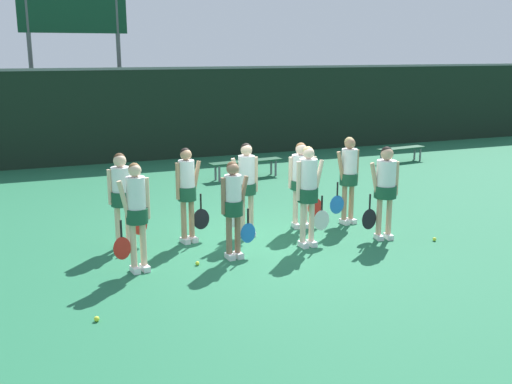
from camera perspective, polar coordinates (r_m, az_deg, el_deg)
name	(u,v)px	position (r m, az deg, el deg)	size (l,w,h in m)	color
ground_plane	(256,243)	(10.89, -0.03, -4.88)	(140.00, 140.00, 0.00)	#216642
fence_windscreen	(147,114)	(19.12, -10.30, 7.30)	(60.00, 0.08, 2.91)	black
scoreboard	(74,27)	(20.71, -16.96, 14.78)	(3.37, 0.15, 5.33)	#515156
bench_courtside	(246,163)	(16.33, -0.95, 2.78)	(2.12, 0.57, 0.48)	#19472D
bench_far	(401,150)	(19.26, 13.66, 3.93)	(1.72, 0.57, 0.45)	#19472D
player_0	(136,209)	(9.43, -11.34, -1.60)	(0.61, 0.34, 1.74)	beige
player_1	(233,202)	(9.87, -2.17, -1.01)	(0.61, 0.33, 1.65)	#8C664C
player_2	(308,188)	(10.49, 5.00, 0.36)	(0.66, 0.36, 1.80)	beige
player_3	(385,184)	(11.13, 12.21, 0.72)	(0.69, 0.41, 1.73)	tan
player_4	(122,192)	(10.66, -12.67, -0.01)	(0.65, 0.38, 1.69)	beige
player_5	(187,188)	(10.76, -6.56, 0.38)	(0.63, 0.34, 1.73)	tan
player_6	(246,182)	(11.08, -0.94, 0.98)	(0.63, 0.35, 1.76)	beige
player_7	(301,177)	(11.65, 4.32, 1.41)	(0.69, 0.41, 1.68)	beige
player_8	(349,173)	(12.02, 8.81, 1.80)	(0.65, 0.36, 1.75)	tan
tennis_ball_0	(97,319)	(8.14, -14.93, -11.60)	(0.07, 0.07, 0.07)	#CCE033
tennis_ball_1	(232,215)	(12.62, -2.30, -2.18)	(0.06, 0.06, 0.06)	#CCE033
tennis_ball_2	(197,263)	(9.83, -5.61, -6.78)	(0.07, 0.07, 0.07)	#CCE033
tennis_ball_3	(434,239)	(11.47, 16.63, -4.33)	(0.07, 0.07, 0.07)	#CCE033
tennis_ball_4	(239,224)	(11.93, -1.64, -3.07)	(0.07, 0.07, 0.07)	#CCE033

